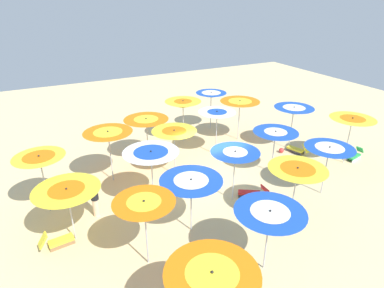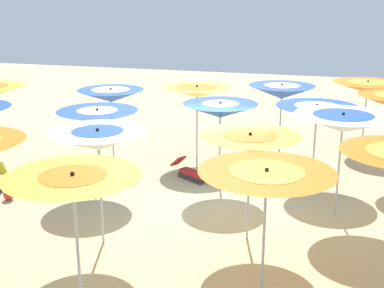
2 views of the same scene
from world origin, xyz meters
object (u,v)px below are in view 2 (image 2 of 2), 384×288
(beach_umbrella_1, at_px, (73,188))
(beach_umbrella_2, at_px, (266,180))
(beach_umbrella_6, at_px, (98,140))
(beach_umbrella_18, at_px, (282,92))
(beach_umbrella_19, at_px, (367,87))
(lounger_0, at_px, (191,172))
(beach_umbrella_7, at_px, (250,143))
(beach_umbrella_13, at_px, (317,112))
(beach_umbrella_12, at_px, (220,110))
(beach_umbrella_16, at_px, (111,96))
(beach_umbrella_11, at_px, (98,116))
(beach_umbrella_17, at_px, (197,92))
(beach_ball, at_px, (9,195))
(beach_umbrella_8, at_px, (343,123))

(beach_umbrella_1, xyz_separation_m, beach_umbrella_2, (-2.70, -1.41, -0.10))
(beach_umbrella_6, bearing_deg, beach_umbrella_2, 163.71)
(beach_umbrella_6, bearing_deg, beach_umbrella_18, -109.74)
(beach_umbrella_19, distance_m, lounger_0, 6.93)
(beach_umbrella_7, distance_m, beach_umbrella_13, 4.13)
(beach_umbrella_12, distance_m, beach_umbrella_16, 3.99)
(beach_umbrella_11, height_order, lounger_0, beach_umbrella_11)
(beach_umbrella_1, relative_size, beach_umbrella_17, 1.07)
(beach_umbrella_1, xyz_separation_m, beach_umbrella_19, (-4.65, -11.36, -0.19))
(beach_umbrella_7, distance_m, beach_umbrella_17, 5.76)
(beach_umbrella_13, xyz_separation_m, beach_umbrella_16, (6.20, -0.37, 0.05))
(beach_umbrella_17, bearing_deg, beach_umbrella_1, 93.15)
(beach_umbrella_2, xyz_separation_m, beach_umbrella_19, (-1.94, -9.95, -0.10))
(lounger_0, bearing_deg, beach_umbrella_17, 132.46)
(beach_umbrella_2, relative_size, beach_umbrella_6, 0.94)
(beach_umbrella_16, xyz_separation_m, beach_umbrella_19, (-7.64, -3.57, 0.02))
(beach_umbrella_11, distance_m, beach_ball, 2.99)
(beach_umbrella_17, relative_size, lounger_0, 1.80)
(beach_umbrella_12, xyz_separation_m, beach_umbrella_16, (3.76, -1.33, -0.06))
(beach_umbrella_18, bearing_deg, beach_umbrella_7, 90.99)
(beach_umbrella_8, height_order, beach_ball, beach_umbrella_8)
(beach_umbrella_2, distance_m, lounger_0, 6.25)
(beach_umbrella_12, relative_size, beach_ball, 8.71)
(beach_umbrella_11, bearing_deg, beach_umbrella_2, 141.60)
(beach_umbrella_12, bearing_deg, beach_umbrella_6, 68.91)
(beach_umbrella_1, distance_m, beach_umbrella_13, 8.09)
(beach_umbrella_6, xyz_separation_m, beach_umbrella_17, (-0.31, -6.19, -0.12))
(beach_umbrella_1, distance_m, beach_umbrella_8, 6.54)
(beach_umbrella_7, height_order, beach_umbrella_16, beach_umbrella_7)
(beach_umbrella_8, bearing_deg, beach_umbrella_1, 53.75)
(beach_umbrella_2, bearing_deg, beach_umbrella_7, -73.03)
(beach_umbrella_7, bearing_deg, lounger_0, -55.82)
(beach_umbrella_2, relative_size, beach_ball, 8.79)
(beach_umbrella_12, xyz_separation_m, lounger_0, (0.86, -0.19, -1.88))
(beach_umbrella_8, xyz_separation_m, beach_umbrella_19, (-0.78, -6.09, -0.20))
(beach_umbrella_8, distance_m, beach_umbrella_13, 2.26)
(beach_umbrella_7, relative_size, beach_umbrella_18, 1.05)
(beach_umbrella_1, distance_m, beach_umbrella_11, 5.78)
(beach_umbrella_1, height_order, lounger_0, beach_umbrella_1)
(beach_umbrella_17, relative_size, beach_ball, 8.75)
(beach_umbrella_1, xyz_separation_m, beach_umbrella_13, (-3.21, -7.42, -0.26))
(beach_umbrella_1, distance_m, lounger_0, 6.96)
(beach_umbrella_12, height_order, beach_ball, beach_umbrella_12)
(lounger_0, bearing_deg, beach_ball, -113.99)
(beach_umbrella_6, bearing_deg, beach_umbrella_1, 107.93)
(beach_umbrella_11, xyz_separation_m, beach_umbrella_18, (-4.20, -4.78, 0.01))
(beach_umbrella_1, height_order, beach_umbrella_17, beach_umbrella_1)
(beach_umbrella_11, relative_size, beach_umbrella_18, 0.97)
(beach_umbrella_19, bearing_deg, beach_umbrella_6, 58.67)
(beach_umbrella_6, relative_size, beach_umbrella_7, 1.06)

